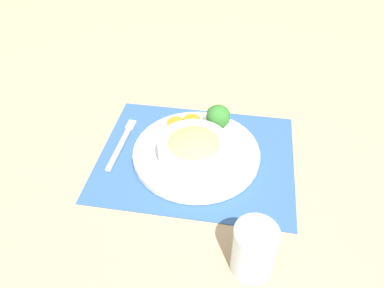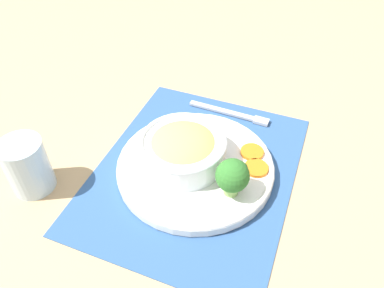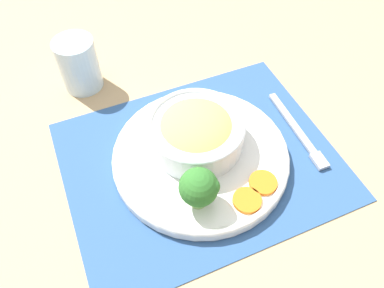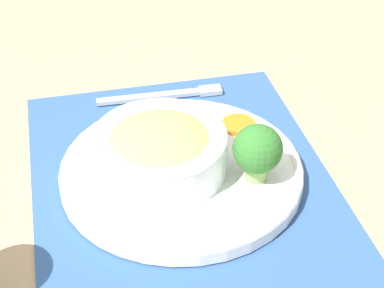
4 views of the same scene
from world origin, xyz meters
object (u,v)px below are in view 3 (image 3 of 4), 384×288
object	(u,v)px
broccoli_floret	(199,188)
fork	(302,136)
water_glass	(79,67)
bowl	(194,131)

from	to	relation	value
broccoli_floret	fork	size ratio (longest dim) A/B	0.40
broccoli_floret	water_glass	bearing A→B (deg)	-69.14
bowl	fork	distance (m)	0.20
broccoli_floret	fork	bearing A→B (deg)	-161.59
water_glass	broccoli_floret	bearing A→B (deg)	110.86
fork	water_glass	bearing A→B (deg)	-39.93
bowl	broccoli_floret	distance (m)	0.11
water_glass	fork	size ratio (longest dim) A/B	0.57
bowl	fork	xyz separation A→B (m)	(-0.19, 0.04, -0.04)
bowl	water_glass	size ratio (longest dim) A/B	1.55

